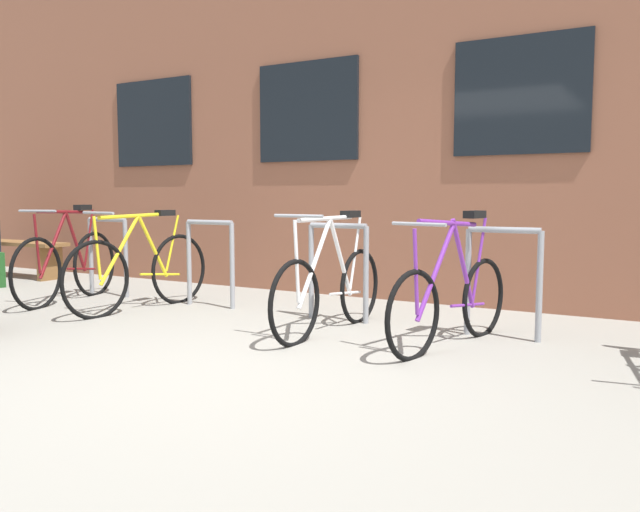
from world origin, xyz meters
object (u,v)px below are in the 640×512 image
at_px(bicycle_purple, 452,298).
at_px(wooden_bench, 16,250).
at_px(bicycle_white, 330,287).
at_px(bicycle_maroon, 67,265).
at_px(bicycle_yellow, 140,270).

bearing_deg(bicycle_purple, wooden_bench, 171.29).
distance_m(bicycle_purple, bicycle_white, 1.04).
bearing_deg(bicycle_maroon, bicycle_yellow, 1.20).
bearing_deg(bicycle_yellow, bicycle_white, 0.12).
xyz_separation_m(bicycle_yellow, wooden_bench, (-3.49, 1.05, -0.03)).
relative_size(bicycle_maroon, bicycle_yellow, 0.93).
bearing_deg(bicycle_white, wooden_bench, 169.52).
distance_m(bicycle_maroon, bicycle_purple, 4.29).
xyz_separation_m(bicycle_yellow, bicycle_white, (2.18, 0.00, -0.02)).
bearing_deg(bicycle_white, bicycle_maroon, -179.53).
bearing_deg(bicycle_yellow, bicycle_purple, 0.45).
bearing_deg(bicycle_maroon, bicycle_white, 0.47).
height_order(bicycle_yellow, wooden_bench, bicycle_yellow).
distance_m(bicycle_yellow, bicycle_white, 2.18).
relative_size(bicycle_maroon, bicycle_purple, 1.01).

